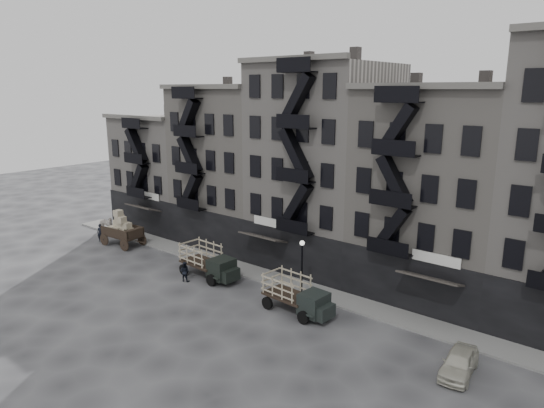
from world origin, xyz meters
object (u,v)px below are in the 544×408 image
Objects in this scene: horse at (105,224)px; stake_truck_east at (296,292)px; stake_truck_west at (208,259)px; car_east at (459,363)px; pedestrian_west at (100,233)px; pedestrian_mid at (185,271)px; wagon at (121,225)px.

horse is 27.30m from stake_truck_east.
car_east is at bearing 0.04° from stake_truck_west.
pedestrian_west is (2.40, -2.08, 0.00)m from horse.
stake_truck_west reaches higher than pedestrian_mid.
stake_truck_west is 3.12× the size of pedestrian_west.
car_east is at bearing -7.14° from wagon.
wagon is at bearing -30.86° from pedestrian_mid.
car_east is at bearing -110.46° from horse.
pedestrian_west is 1.09× the size of pedestrian_mid.
pedestrian_mid is (-0.87, -1.76, -0.74)m from stake_truck_west.
horse reaches higher than pedestrian_mid.
wagon is (5.15, -1.39, 1.14)m from horse.
horse is 1.18× the size of pedestrian_west.
wagon is at bearing -121.24° from horse.
pedestrian_west is at bearing 172.90° from car_east.
car_east is 2.34× the size of pedestrian_mid.
pedestrian_mid is (16.98, -3.65, -0.07)m from horse.
wagon is 0.78× the size of stake_truck_west.
horse is 1.28× the size of pedestrian_mid.
stake_truck_east is at bearing 172.15° from car_east.
horse is at bearing -32.19° from pedestrian_mid.
stake_truck_west is (12.70, -0.50, -0.46)m from wagon.
stake_truck_west is at bearing -179.91° from stake_truck_east.
pedestrian_mid is at bearing -113.46° from stake_truck_west.
wagon reaches higher than pedestrian_west.
wagon is 22.07m from stake_truck_east.
car_east is at bearing 1.77° from stake_truck_east.
stake_truck_east reaches higher than horse.
horse is 0.48× the size of wagon.
horse is 0.38× the size of stake_truck_west.
stake_truck_east is (9.33, -0.61, -0.08)m from stake_truck_west.
horse is 17.37m from pedestrian_mid.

